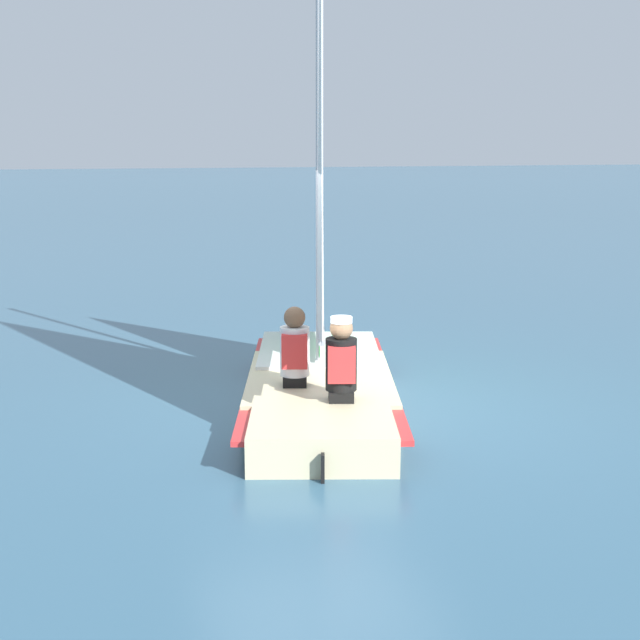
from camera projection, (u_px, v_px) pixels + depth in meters
ground_plane at (320, 407)px, 9.57m from camera, size 260.00×260.00×0.00m
sailboat_main at (320, 334)px, 9.43m from camera, size 3.04×4.48×5.61m
sailor_helm at (295, 359)px, 9.06m from camera, size 0.39×0.41×1.16m
sailor_crew at (341, 372)px, 8.50m from camera, size 0.39×0.41×1.16m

